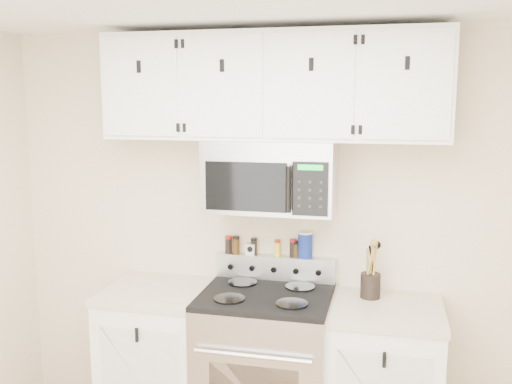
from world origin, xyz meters
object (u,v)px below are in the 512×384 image
range (266,367)px  microwave (271,176)px  salt_canister (305,245)px  utensil_crock (370,284)px

range → microwave: size_ratio=1.45×
range → microwave: bearing=89.8°
microwave → salt_canister: bearing=39.7°
microwave → utensil_crock: microwave is taller
range → utensil_crock: utensil_crock is taller
microwave → utensil_crock: (0.60, 0.02, -0.62)m
range → utensil_crock: bearing=14.1°
utensil_crock → salt_canister: size_ratio=2.05×
utensil_crock → range: bearing=-165.9°
microwave → salt_canister: (0.19, 0.16, -0.45)m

